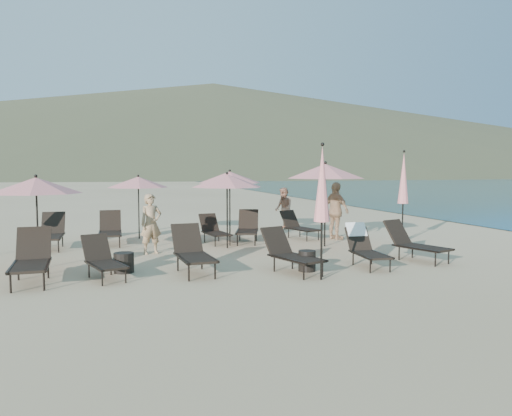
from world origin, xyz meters
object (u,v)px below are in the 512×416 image
object	(u,v)px
lounger_2	(193,251)
lounger_10	(299,226)
lounger_5	(415,242)
beachgoer_c	(336,211)
lounger_4	(365,246)
lounger_8	(214,230)
lounger_3	(290,252)
umbrella_open_2	(325,171)
side_table_0	(124,263)
lounger_7	(110,229)
umbrella_open_0	(36,185)
umbrella_closed_0	(322,185)
beachgoer_b	(284,208)
lounger_1	(103,259)
lounger_9	(248,227)
side_table_1	(307,261)
umbrella_closed_1	(403,179)
beachgoer_a	(151,224)
umbrella_open_1	(227,181)
lounger_6	(51,232)
umbrella_open_4	(230,177)
lounger_0	(31,258)
umbrella_open_3	(138,182)

from	to	relation	value
lounger_2	lounger_10	distance (m)	6.06
lounger_5	beachgoer_c	bearing A→B (deg)	75.00
lounger_4	lounger_8	distance (m)	5.27
lounger_3	umbrella_open_2	world-z (taller)	umbrella_open_2
lounger_10	side_table_0	xyz separation A→B (m)	(-5.66, -3.95, -0.19)
lounger_7	lounger_8	bearing A→B (deg)	-9.93
umbrella_open_0	umbrella_closed_0	size ratio (longest dim) A/B	0.77
lounger_5	lounger_8	size ratio (longest dim) A/B	1.15
beachgoer_b	lounger_1	bearing A→B (deg)	-45.15
lounger_9	side_table_1	bearing A→B (deg)	-70.36
umbrella_closed_1	side_table_0	world-z (taller)	umbrella_closed_1
lounger_2	beachgoer_a	distance (m)	2.82
lounger_9	side_table_0	size ratio (longest dim) A/B	4.05
umbrella_open_1	lounger_6	bearing A→B (deg)	163.93
lounger_9	umbrella_open_1	size ratio (longest dim) A/B	0.82
lounger_9	umbrella_closed_0	size ratio (longest dim) A/B	0.64
lounger_2	lounger_9	distance (m)	4.72
lounger_6	lounger_1	bearing A→B (deg)	-70.97
umbrella_open_4	beachgoer_a	world-z (taller)	umbrella_open_4
lounger_6	umbrella_open_0	bearing A→B (deg)	-88.41
lounger_1	lounger_7	world-z (taller)	lounger_7
lounger_7	lounger_4	bearing A→B (deg)	-40.76
lounger_0	umbrella_open_0	bearing A→B (deg)	89.51
lounger_5	umbrella_closed_1	xyz separation A→B (m)	(1.34, 2.62, 1.53)
lounger_4	lounger_7	world-z (taller)	lounger_7
umbrella_open_1	beachgoer_c	xyz separation A→B (m)	(3.76, 0.75, -1.01)
lounger_6	side_table_1	world-z (taller)	lounger_6
lounger_8	beachgoer_a	world-z (taller)	beachgoer_a
lounger_5	lounger_7	bearing A→B (deg)	127.11
lounger_7	umbrella_open_3	bearing A→B (deg)	48.53
lounger_10	umbrella_closed_0	bearing A→B (deg)	-124.21
lounger_7	umbrella_open_0	xyz separation A→B (m)	(-1.58, -3.35, 1.45)
lounger_0	umbrella_open_4	bearing A→B (deg)	42.12
umbrella_open_3	beachgoer_a	bearing A→B (deg)	-87.15
umbrella_open_0	side_table_1	xyz separation A→B (m)	(5.78, -1.96, -1.67)
lounger_9	umbrella_closed_1	distance (m)	5.00
umbrella_closed_1	lounger_0	bearing A→B (deg)	-166.17
umbrella_open_3	beachgoer_a	xyz separation A→B (m)	(0.15, -3.00, -1.03)
lounger_6	lounger_9	distance (m)	5.74
lounger_8	side_table_1	bearing A→B (deg)	-85.22
umbrella_open_3	umbrella_closed_0	world-z (taller)	umbrella_closed_0
lounger_4	umbrella_closed_1	size ratio (longest dim) A/B	0.56
lounger_1	side_table_1	xyz separation A→B (m)	(4.36, -0.55, -0.17)
lounger_10	lounger_4	bearing A→B (deg)	-109.60
beachgoer_c	lounger_3	bearing A→B (deg)	126.48
lounger_9	umbrella_open_1	distance (m)	2.02
umbrella_closed_0	umbrella_open_2	bearing A→B (deg)	64.85
side_table_1	umbrella_open_3	bearing A→B (deg)	117.67
umbrella_closed_1	side_table_0	size ratio (longest dim) A/B	6.43
umbrella_open_0	lounger_0	bearing A→B (deg)	-88.07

